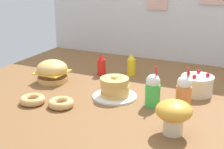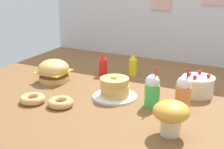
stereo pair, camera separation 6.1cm
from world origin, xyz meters
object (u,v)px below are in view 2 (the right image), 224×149
Objects in this scene: orange_float_cup at (183,93)px; ketchup_bottle at (103,65)px; mushroom_stool at (171,114)px; burger at (54,71)px; mustard_bottle at (133,65)px; pancake_stack at (115,89)px; layer_cake at (198,86)px; cream_soda_cup at (152,91)px; donut_pink_glaze at (33,99)px; donut_chocolate at (60,102)px.

ketchup_bottle is at bearing 154.32° from orange_float_cup.
mushroom_stool is (0.04, -0.37, 0.01)m from orange_float_cup.
burger is 0.65m from mustard_bottle.
layer_cake is (0.50, 0.30, 0.01)m from pancake_stack.
mushroom_stool is (0.22, -0.31, 0.01)m from cream_soda_cup.
ketchup_bottle is 1.10m from mushroom_stool.
cream_soda_cup is 0.19m from orange_float_cup.
cream_soda_cup is (0.28, -0.03, 0.04)m from pancake_stack.
donut_pink_glaze is at bearing -158.65° from orange_float_cup.
burger is 0.52m from donut_chocolate.
pancake_stack is 0.61m from mushroom_stool.
orange_float_cup reaches higher than donut_chocolate.
burger is 1.06× the size of layer_cake.
mustard_bottle is 1.08× the size of donut_chocolate.
mustard_bottle is 0.91m from donut_pink_glaze.
layer_cake is 1.13m from donut_pink_glaze.
donut_chocolate is (0.20, 0.03, 0.00)m from donut_pink_glaze.
pancake_stack is 1.55× the size of mushroom_stool.
ketchup_bottle reaches higher than donut_pink_glaze.
mustard_bottle is (0.22, 0.11, 0.00)m from ketchup_bottle.
layer_cake reaches higher than donut_chocolate.
burger reaches higher than pancake_stack.
burger is at bearing 158.22° from mushroom_stool.
layer_cake is 0.64m from mushroom_stool.
orange_float_cup is (0.77, -0.37, 0.02)m from ketchup_bottle.
burger is 0.41m from ketchup_bottle.
orange_float_cup is (0.47, 0.03, 0.04)m from pancake_stack.
cream_soda_cup is at bearing 27.21° from donut_chocolate.
donut_pink_glaze is (-0.94, -0.63, -0.04)m from layer_cake.
burger is at bearing -131.86° from ketchup_bottle.
cream_soda_cup reaches higher than donut_pink_glaze.
cream_soda_cup is at bearing -7.98° from burger.
donut_chocolate is (-0.71, -0.32, -0.08)m from orange_float_cup.
layer_cake is at bearing 10.78° from burger.
mushroom_stool is (0.50, -0.34, 0.05)m from pancake_stack.
burger is at bearing 107.86° from donut_pink_glaze.
pancake_stack is 0.52m from mustard_bottle.
ketchup_bottle is at bearing -153.65° from mustard_bottle.
orange_float_cup is (-0.03, -0.27, 0.04)m from layer_cake.
mushroom_stool reaches higher than layer_cake.
orange_float_cup is 0.98m from donut_pink_glaze.
cream_soda_cup is 0.79m from donut_pink_glaze.
pancake_stack is 0.58m from layer_cake.
donut_pink_glaze is (-0.44, -0.33, -0.04)m from pancake_stack.
pancake_stack is at bearing -52.38° from ketchup_bottle.
burger is at bearing 176.35° from orange_float_cup.
ketchup_bottle is 0.67× the size of cream_soda_cup.
pancake_stack is at bearing 36.67° from donut_pink_glaze.
layer_cake is 0.83× the size of orange_float_cup.
mustard_bottle is at bearing 138.91° from orange_float_cup.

